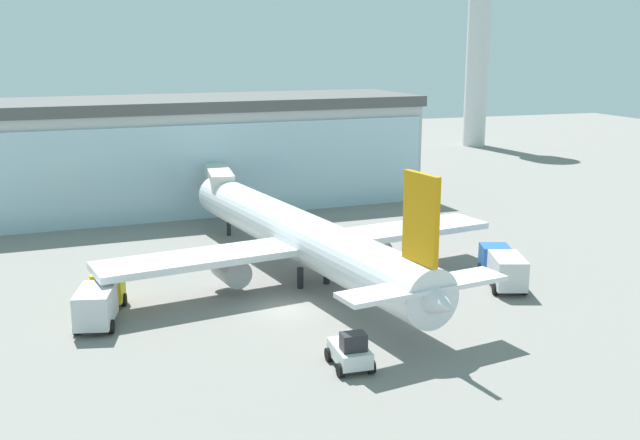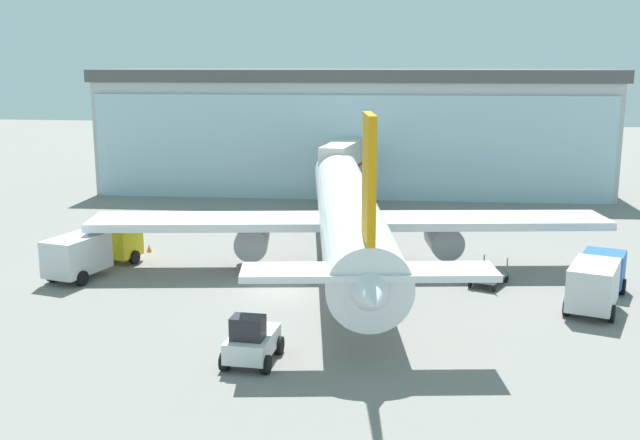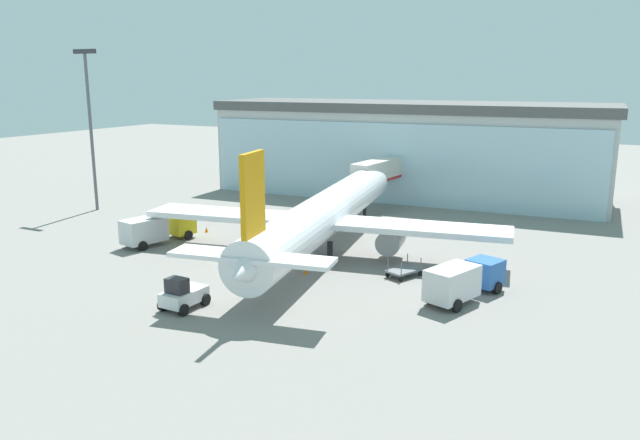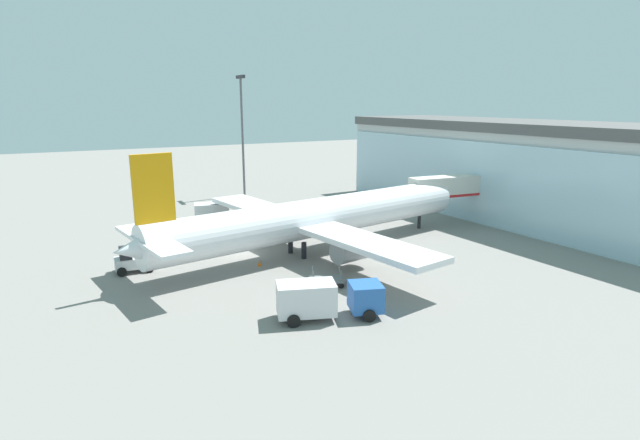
{
  "view_description": "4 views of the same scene",
  "coord_description": "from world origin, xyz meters",
  "px_view_note": "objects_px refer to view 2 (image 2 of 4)",
  "views": [
    {
      "loc": [
        -13.36,
        -47.75,
        18.14
      ],
      "look_at": [
        5.05,
        7.59,
        4.34
      ],
      "focal_mm": 42.0,
      "sensor_mm": 36.0,
      "label": 1
    },
    {
      "loc": [
        8.52,
        -40.53,
        12.91
      ],
      "look_at": [
        1.18,
        6.89,
        2.78
      ],
      "focal_mm": 42.0,
      "sensor_mm": 36.0,
      "label": 2
    },
    {
      "loc": [
        27.55,
        -41.9,
        15.43
      ],
      "look_at": [
        2.53,
        6.58,
        2.88
      ],
      "focal_mm": 35.0,
      "sensor_mm": 36.0,
      "label": 3
    },
    {
      "loc": [
        45.66,
        -15.38,
        14.78
      ],
      "look_at": [
        0.05,
        8.62,
        2.38
      ],
      "focal_mm": 28.0,
      "sensor_mm": 36.0,
      "label": 4
    }
  ],
  "objects_px": {
    "pushback_tug": "(252,342)",
    "safety_cone_wingtip": "(149,248)",
    "catering_truck": "(92,251)",
    "airplane": "(348,212)",
    "safety_cone_nose": "(362,290)",
    "fuel_truck": "(597,280)",
    "jet_bridge": "(345,157)",
    "baggage_cart": "(489,277)"
  },
  "relations": [
    {
      "from": "catering_truck",
      "to": "baggage_cart",
      "type": "xyz_separation_m",
      "value": [
        24.27,
        1.23,
        -0.97
      ]
    },
    {
      "from": "jet_bridge",
      "to": "fuel_truck",
      "type": "distance_m",
      "value": 31.78
    },
    {
      "from": "fuel_truck",
      "to": "safety_cone_nose",
      "type": "xyz_separation_m",
      "value": [
        -12.69,
        -0.04,
        -1.19
      ]
    },
    {
      "from": "jet_bridge",
      "to": "baggage_cart",
      "type": "relative_size",
      "value": 3.61
    },
    {
      "from": "pushback_tug",
      "to": "safety_cone_nose",
      "type": "relative_size",
      "value": 5.95
    },
    {
      "from": "jet_bridge",
      "to": "safety_cone_nose",
      "type": "relative_size",
      "value": 21.01
    },
    {
      "from": "baggage_cart",
      "to": "catering_truck",
      "type": "bearing_deg",
      "value": 116.21
    },
    {
      "from": "pushback_tug",
      "to": "airplane",
      "type": "bearing_deg",
      "value": -5.11
    },
    {
      "from": "pushback_tug",
      "to": "safety_cone_nose",
      "type": "distance_m",
      "value": 11.15
    },
    {
      "from": "catering_truck",
      "to": "fuel_truck",
      "type": "bearing_deg",
      "value": -80.61
    },
    {
      "from": "jet_bridge",
      "to": "airplane",
      "type": "bearing_deg",
      "value": -167.28
    },
    {
      "from": "fuel_truck",
      "to": "safety_cone_nose",
      "type": "relative_size",
      "value": 13.86
    },
    {
      "from": "baggage_cart",
      "to": "pushback_tug",
      "type": "bearing_deg",
      "value": 164.13
    },
    {
      "from": "jet_bridge",
      "to": "safety_cone_wingtip",
      "type": "distance_m",
      "value": 22.77
    },
    {
      "from": "jet_bridge",
      "to": "catering_truck",
      "type": "distance_m",
      "value": 28.23
    },
    {
      "from": "jet_bridge",
      "to": "safety_cone_wingtip",
      "type": "relative_size",
      "value": 21.01
    },
    {
      "from": "safety_cone_nose",
      "to": "fuel_truck",
      "type": "bearing_deg",
      "value": 0.17
    },
    {
      "from": "safety_cone_nose",
      "to": "safety_cone_wingtip",
      "type": "height_order",
      "value": "same"
    },
    {
      "from": "jet_bridge",
      "to": "fuel_truck",
      "type": "height_order",
      "value": "jet_bridge"
    },
    {
      "from": "jet_bridge",
      "to": "catering_truck",
      "type": "relative_size",
      "value": 1.52
    },
    {
      "from": "jet_bridge",
      "to": "catering_truck",
      "type": "xyz_separation_m",
      "value": [
        -12.84,
        -24.95,
        -3.06
      ]
    },
    {
      "from": "catering_truck",
      "to": "baggage_cart",
      "type": "relative_size",
      "value": 2.37
    },
    {
      "from": "catering_truck",
      "to": "fuel_truck",
      "type": "distance_m",
      "value": 29.77
    },
    {
      "from": "airplane",
      "to": "baggage_cart",
      "type": "relative_size",
      "value": 12.24
    },
    {
      "from": "baggage_cart",
      "to": "airplane",
      "type": "bearing_deg",
      "value": 92.04
    },
    {
      "from": "airplane",
      "to": "jet_bridge",
      "type": "bearing_deg",
      "value": -2.48
    },
    {
      "from": "airplane",
      "to": "baggage_cart",
      "type": "bearing_deg",
      "value": -121.11
    },
    {
      "from": "airplane",
      "to": "fuel_truck",
      "type": "xyz_separation_m",
      "value": [
        14.26,
        -6.46,
        -1.97
      ]
    },
    {
      "from": "baggage_cart",
      "to": "fuel_truck",
      "type": "bearing_deg",
      "value": -95.81
    },
    {
      "from": "pushback_tug",
      "to": "safety_cone_wingtip",
      "type": "relative_size",
      "value": 5.95
    },
    {
      "from": "catering_truck",
      "to": "jet_bridge",
      "type": "bearing_deg",
      "value": -14.36
    },
    {
      "from": "baggage_cart",
      "to": "safety_cone_wingtip",
      "type": "relative_size",
      "value": 5.83
    },
    {
      "from": "safety_cone_nose",
      "to": "jet_bridge",
      "type": "bearing_deg",
      "value": 98.89
    },
    {
      "from": "fuel_truck",
      "to": "safety_cone_nose",
      "type": "distance_m",
      "value": 12.75
    },
    {
      "from": "airplane",
      "to": "catering_truck",
      "type": "bearing_deg",
      "value": 96.92
    },
    {
      "from": "baggage_cart",
      "to": "safety_cone_wingtip",
      "type": "bearing_deg",
      "value": 102.24
    },
    {
      "from": "catering_truck",
      "to": "baggage_cart",
      "type": "distance_m",
      "value": 24.32
    },
    {
      "from": "airplane",
      "to": "safety_cone_wingtip",
      "type": "relative_size",
      "value": 71.33
    },
    {
      "from": "safety_cone_wingtip",
      "to": "pushback_tug",
      "type": "bearing_deg",
      "value": -56.77
    },
    {
      "from": "catering_truck",
      "to": "airplane",
      "type": "bearing_deg",
      "value": -60.37
    },
    {
      "from": "jet_bridge",
      "to": "safety_cone_nose",
      "type": "bearing_deg",
      "value": -165.76
    },
    {
      "from": "jet_bridge",
      "to": "safety_cone_nose",
      "type": "distance_m",
      "value": 27.45
    }
  ]
}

